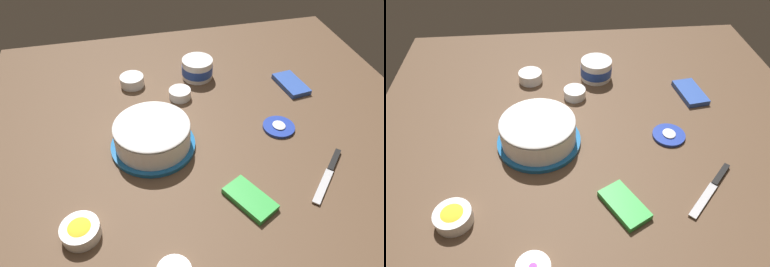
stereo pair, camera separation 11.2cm
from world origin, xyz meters
TOP-DOWN VIEW (x-y plane):
  - ground_plane at (0.00, 0.00)m, footprint 1.54×1.54m
  - frosted_cake at (0.01, 0.19)m, footprint 0.27×0.27m
  - frosting_tub at (0.36, -0.04)m, footprint 0.12×0.12m
  - frosting_tub_lid at (0.00, -0.23)m, footprint 0.11×0.11m
  - spreading_knife at (-0.22, -0.30)m, footprint 0.18×0.18m
  - sprinkle_bowl_blue at (0.24, 0.06)m, footprint 0.08×0.08m
  - sprinkle_bowl_orange at (0.36, 0.22)m, footprint 0.09×0.09m
  - sprinkle_bowl_yellow at (-0.27, 0.42)m, footprint 0.10×0.10m
  - candy_box_lower at (-0.26, -0.03)m, footprint 0.16×0.14m
  - candy_box_upper at (0.22, -0.38)m, footprint 0.16×0.10m

SIDE VIEW (x-z plane):
  - ground_plane at x=0.00m, z-range 0.00..0.00m
  - spreading_knife at x=-0.22m, z-range 0.00..0.01m
  - frosting_tub_lid at x=0.00m, z-range 0.00..0.01m
  - candy_box_lower at x=-0.26m, z-range 0.00..0.02m
  - candy_box_upper at x=0.22m, z-range 0.00..0.02m
  - sprinkle_bowl_blue at x=0.24m, z-range 0.00..0.04m
  - sprinkle_bowl_yellow at x=-0.27m, z-range 0.00..0.04m
  - sprinkle_bowl_orange at x=0.36m, z-range 0.00..0.04m
  - frosting_tub at x=0.36m, z-range 0.00..0.08m
  - frosted_cake at x=0.01m, z-range 0.00..0.10m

